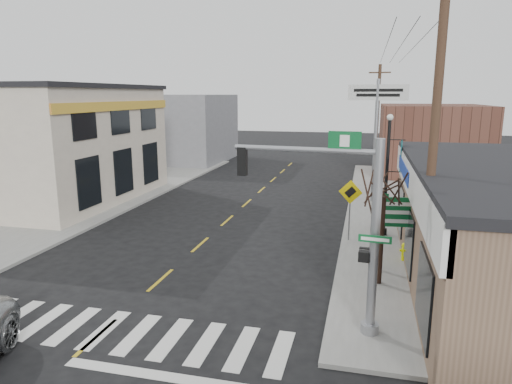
% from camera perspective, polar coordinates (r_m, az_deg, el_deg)
% --- Properties ---
extents(ground, '(140.00, 140.00, 0.00)m').
position_cam_1_polar(ground, '(13.69, -19.32, -16.74)').
color(ground, black).
rests_on(ground, ground).
extents(sidewalk_right, '(6.00, 38.00, 0.13)m').
position_cam_1_polar(sidewalk_right, '(23.89, 18.28, -4.00)').
color(sidewalk_right, gray).
rests_on(sidewalk_right, ground).
extents(sidewalk_left, '(6.00, 38.00, 0.13)m').
position_cam_1_polar(sidewalk_left, '(28.60, -20.50, -1.55)').
color(sidewalk_left, gray).
rests_on(sidewalk_left, ground).
extents(center_line, '(0.12, 56.00, 0.01)m').
position_cam_1_polar(center_line, '(20.25, -6.99, -6.53)').
color(center_line, gold).
rests_on(center_line, ground).
extents(crosswalk, '(11.00, 2.20, 0.01)m').
position_cam_1_polar(crosswalk, '(13.98, -18.40, -16.02)').
color(crosswalk, silver).
rests_on(crosswalk, ground).
extents(left_building, '(12.00, 12.00, 6.80)m').
position_cam_1_polar(left_building, '(31.25, -26.06, 5.30)').
color(left_building, beige).
rests_on(left_building, ground).
extents(bldg_distant_right, '(8.00, 10.00, 5.60)m').
position_cam_1_polar(bldg_distant_right, '(40.42, 21.00, 6.15)').
color(bldg_distant_right, brown).
rests_on(bldg_distant_right, ground).
extents(bldg_distant_left, '(9.00, 10.00, 6.40)m').
position_cam_1_polar(bldg_distant_left, '(45.69, -9.51, 7.89)').
color(bldg_distant_left, slate).
rests_on(bldg_distant_left, ground).
extents(traffic_signal_pole, '(4.27, 0.36, 5.41)m').
position_cam_1_polar(traffic_signal_pole, '(12.11, 11.72, -2.94)').
color(traffic_signal_pole, gray).
rests_on(traffic_signal_pole, sidewalk_right).
extents(guide_sign, '(1.71, 0.14, 3.00)m').
position_cam_1_polar(guide_sign, '(16.98, 17.68, -3.46)').
color(guide_sign, '#483021').
rests_on(guide_sign, sidewalk_right).
extents(fire_hydrant, '(0.22, 0.22, 0.70)m').
position_cam_1_polar(fire_hydrant, '(18.71, 18.04, -7.00)').
color(fire_hydrant, '#E6F100').
rests_on(fire_hydrant, sidewalk_right).
extents(ped_crossing_sign, '(1.05, 0.07, 2.70)m').
position_cam_1_polar(ped_crossing_sign, '(20.21, 11.69, -0.90)').
color(ped_crossing_sign, gray).
rests_on(ped_crossing_sign, sidewalk_right).
extents(lamp_post, '(0.71, 0.56, 5.47)m').
position_cam_1_polar(lamp_post, '(21.15, 16.23, 3.09)').
color(lamp_post, black).
rests_on(lamp_post, sidewalk_right).
extents(dance_center_sign, '(3.38, 0.21, 7.18)m').
position_cam_1_polar(dance_center_sign, '(27.65, 14.87, 9.77)').
color(dance_center_sign, gray).
rests_on(dance_center_sign, sidewalk_right).
extents(bare_tree, '(2.28, 2.28, 4.56)m').
position_cam_1_polar(bare_tree, '(15.43, 15.77, 1.47)').
color(bare_tree, black).
rests_on(bare_tree, sidewalk_right).
extents(shrub_front, '(1.31, 1.31, 0.98)m').
position_cam_1_polar(shrub_front, '(13.72, 23.87, -14.13)').
color(shrub_front, '#153E15').
rests_on(shrub_front, sidewalk_right).
extents(shrub_back, '(1.00, 1.00, 0.75)m').
position_cam_1_polar(shrub_back, '(20.58, 21.76, -5.56)').
color(shrub_back, black).
rests_on(shrub_back, sidewalk_right).
extents(utility_pole_near, '(1.69, 0.25, 9.69)m').
position_cam_1_polar(utility_pole_near, '(13.62, 21.30, 5.60)').
color(utility_pole_near, '#403521').
rests_on(utility_pole_near, sidewalk_right).
extents(utility_pole_far, '(1.44, 0.22, 8.27)m').
position_cam_1_polar(utility_pole_far, '(32.42, 14.88, 8.05)').
color(utility_pole_far, '#483A24').
rests_on(utility_pole_far, sidewalk_right).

